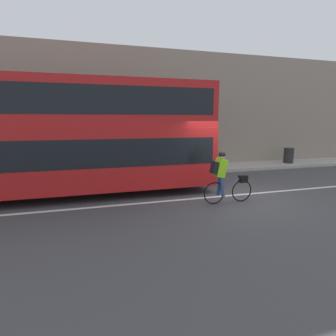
{
  "coord_description": "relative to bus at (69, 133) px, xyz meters",
  "views": [
    {
      "loc": [
        -4.19,
        -7.68,
        2.53
      ],
      "look_at": [
        -1.9,
        0.35,
        1.0
      ],
      "focal_mm": 28.0,
      "sensor_mm": 36.0,
      "label": 1
    }
  ],
  "objects": [
    {
      "name": "ground_plane",
      "position": [
        4.95,
        -1.6,
        -2.11
      ],
      "size": [
        80.0,
        80.0,
        0.0
      ],
      "primitive_type": "plane",
      "color": "#424244"
    },
    {
      "name": "trash_bin",
      "position": [
        11.34,
        2.95,
        -1.54
      ],
      "size": [
        0.53,
        0.53,
        0.84
      ],
      "color": "#262628",
      "rests_on": "sidewalk_curb"
    },
    {
      "name": "bus",
      "position": [
        0.0,
        0.0,
        0.0
      ],
      "size": [
        9.61,
        2.54,
        3.8
      ],
      "color": "black",
      "rests_on": "ground_plane"
    },
    {
      "name": "road_center_line",
      "position": [
        4.95,
        -1.59,
        -2.11
      ],
      "size": [
        50.0,
        0.14,
        0.01
      ],
      "primitive_type": "cube",
      "color": "silver",
      "rests_on": "ground_plane"
    },
    {
      "name": "sidewalk_curb",
      "position": [
        4.95,
        3.05,
        -2.04
      ],
      "size": [
        60.0,
        1.99,
        0.15
      ],
      "color": "#A8A399",
      "rests_on": "ground_plane"
    },
    {
      "name": "cyclist_on_bike",
      "position": [
        4.52,
        -2.27,
        -1.24
      ],
      "size": [
        1.63,
        0.32,
        1.62
      ],
      "color": "black",
      "rests_on": "ground_plane"
    },
    {
      "name": "street_sign_post",
      "position": [
        -1.96,
        2.94,
        -0.47
      ],
      "size": [
        0.36,
        0.09,
        2.69
      ],
      "color": "#59595B",
      "rests_on": "sidewalk_curb"
    },
    {
      "name": "building_facade",
      "position": [
        4.95,
        4.2,
        0.91
      ],
      "size": [
        60.0,
        0.3,
        6.05
      ],
      "color": "gray",
      "rests_on": "ground_plane"
    }
  ]
}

